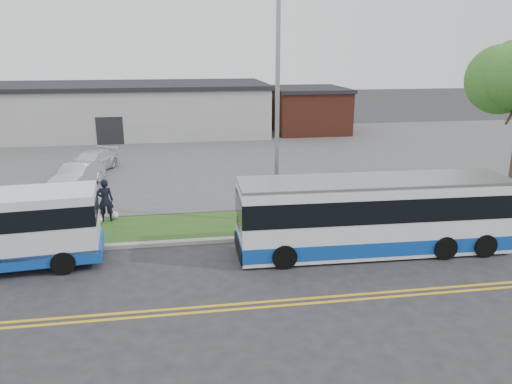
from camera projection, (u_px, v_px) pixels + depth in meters
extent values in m
plane|color=#28282B|center=(210.00, 254.00, 18.15)|extent=(140.00, 140.00, 0.00)
cube|color=gold|center=(220.00, 305.00, 14.50)|extent=(70.00, 0.12, 0.01)
cube|color=gold|center=(221.00, 311.00, 14.22)|extent=(70.00, 0.12, 0.01)
cube|color=#9E9B93|center=(208.00, 241.00, 19.18)|extent=(80.00, 0.30, 0.15)
cube|color=#234517|center=(205.00, 225.00, 20.89)|extent=(80.00, 3.30, 0.10)
cube|color=#4C4C4F|center=(192.00, 156.00, 34.26)|extent=(80.00, 25.00, 0.10)
cube|color=#9E9E99|center=(116.00, 112.00, 42.28)|extent=(25.00, 10.00, 4.00)
cube|color=black|center=(114.00, 85.00, 41.67)|extent=(25.40, 10.40, 0.35)
cube|color=black|center=(110.00, 131.00, 37.84)|extent=(2.00, 0.15, 2.20)
cube|color=brown|center=(308.00, 112.00, 43.91)|extent=(6.00, 7.00, 3.60)
cube|color=black|center=(308.00, 89.00, 43.37)|extent=(6.30, 7.30, 0.30)
cylinder|color=gray|center=(277.00, 109.00, 19.92)|extent=(0.18, 0.18, 9.50)
cube|color=#0F41A2|center=(4.00, 253.00, 16.86)|extent=(6.62, 2.79, 0.47)
cube|color=silver|center=(33.00, 221.00, 16.81)|extent=(4.36, 2.57, 1.99)
cube|color=black|center=(32.00, 211.00, 16.72)|extent=(4.38, 2.61, 0.71)
cylinder|color=black|center=(63.00, 263.00, 16.43)|extent=(0.82, 0.34, 0.80)
cylinder|color=black|center=(69.00, 240.00, 18.33)|extent=(0.82, 0.34, 0.80)
cube|color=white|center=(373.00, 216.00, 18.04)|extent=(9.81, 2.45, 2.57)
cube|color=#0F41A2|center=(371.00, 238.00, 18.28)|extent=(9.83, 2.47, 0.53)
cube|color=black|center=(374.00, 203.00, 17.90)|extent=(9.85, 2.49, 0.84)
cube|color=black|center=(240.00, 213.00, 17.32)|extent=(0.14, 2.04, 1.42)
cube|color=black|center=(239.00, 248.00, 17.67)|extent=(0.16, 2.22, 0.44)
cube|color=gray|center=(375.00, 181.00, 17.67)|extent=(9.81, 2.45, 0.11)
cylinder|color=black|center=(284.00, 256.00, 16.85)|extent=(0.86, 0.30, 0.85)
cylinder|color=black|center=(274.00, 234.00, 18.85)|extent=(0.86, 0.30, 0.85)
cylinder|color=black|center=(445.00, 248.00, 17.61)|extent=(0.86, 0.30, 0.85)
cylinder|color=black|center=(418.00, 227.00, 19.60)|extent=(0.86, 0.30, 0.85)
cylinder|color=black|center=(484.00, 245.00, 17.80)|extent=(0.86, 0.30, 0.85)
cylinder|color=black|center=(454.00, 225.00, 19.80)|extent=(0.86, 0.30, 0.85)
imported|color=black|center=(105.00, 200.00, 21.03)|extent=(0.70, 0.49, 1.84)
imported|color=#B0B3B8|center=(77.00, 176.00, 26.04)|extent=(2.46, 4.24, 1.32)
imported|color=silver|center=(92.00, 162.00, 29.51)|extent=(3.18, 4.58, 1.23)
sphere|color=white|center=(99.00, 220.00, 20.96)|extent=(0.32, 0.32, 0.32)
sphere|color=white|center=(115.00, 215.00, 21.53)|extent=(0.32, 0.32, 0.32)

